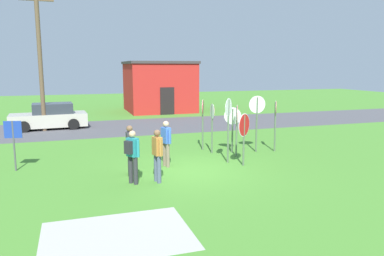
{
  "coord_description": "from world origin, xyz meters",
  "views": [
    {
      "loc": [
        -3.71,
        -11.99,
        3.61
      ],
      "look_at": [
        0.66,
        1.31,
        1.3
      ],
      "focal_mm": 34.5,
      "sensor_mm": 36.0,
      "label": 1
    }
  ],
  "objects": [
    {
      "name": "stop_sign_rear_right",
      "position": [
        2.26,
        0.05,
        1.33
      ],
      "size": [
        0.69,
        0.54,
        1.95
      ],
      "color": "#51664C",
      "rests_on": "ground"
    },
    {
      "name": "stop_sign_far_back",
      "position": [
        3.77,
        1.93,
        1.65
      ],
      "size": [
        0.74,
        0.08,
        2.42
      ],
      "color": "#51664C",
      "rests_on": "ground"
    },
    {
      "name": "stop_sign_leaning_left",
      "position": [
        1.87,
        2.27,
        1.41
      ],
      "size": [
        0.08,
        0.62,
        2.11
      ],
      "color": "#51664C",
      "rests_on": "ground"
    },
    {
      "name": "person_in_dark_shirt",
      "position": [
        -1.91,
        0.22,
        0.95
      ],
      "size": [
        0.22,
        0.57,
        1.69
      ],
      "color": "#2D2D33",
      "rests_on": "ground"
    },
    {
      "name": "utility_pole",
      "position": [
        -5.24,
        10.5,
        4.1
      ],
      "size": [
        1.8,
        0.24,
        7.84
      ],
      "color": "brown",
      "rests_on": "ground"
    },
    {
      "name": "stop_sign_rear_left",
      "position": [
        2.62,
        1.46,
        1.45
      ],
      "size": [
        0.33,
        0.73,
        2.12
      ],
      "color": "#51664C",
      "rests_on": "ground"
    },
    {
      "name": "street_asphalt",
      "position": [
        0.0,
        10.4,
        0.0
      ],
      "size": [
        60.0,
        6.4,
        0.01
      ],
      "primitive_type": "cube",
      "color": "#4C4C51",
      "rests_on": "ground"
    },
    {
      "name": "stop_sign_nearest",
      "position": [
        2.75,
        2.16,
        1.32
      ],
      "size": [
        0.62,
        0.4,
        1.94
      ],
      "color": "#51664C",
      "rests_on": "ground"
    },
    {
      "name": "stop_sign_center_cluster",
      "position": [
        1.87,
        0.62,
        1.67
      ],
      "size": [
        0.49,
        0.5,
        2.47
      ],
      "color": "#51664C",
      "rests_on": "ground"
    },
    {
      "name": "parked_car_on_street",
      "position": [
        -4.97,
        11.26,
        0.69
      ],
      "size": [
        4.41,
        2.23,
        1.51
      ],
      "color": "#B7B2A3",
      "rests_on": "ground"
    },
    {
      "name": "person_with_sunhat",
      "position": [
        -0.5,
        0.82,
        0.95
      ],
      "size": [
        0.32,
        0.55,
        1.69
      ],
      "color": "#7A6B56",
      "rests_on": "ground"
    },
    {
      "name": "stop_sign_tallest",
      "position": [
        1.72,
        3.03,
        1.5
      ],
      "size": [
        0.29,
        0.61,
        2.23
      ],
      "color": "#51664C",
      "rests_on": "ground"
    },
    {
      "name": "person_on_left",
      "position": [
        -2.0,
        -0.84,
        0.98
      ],
      "size": [
        0.46,
        0.49,
        1.69
      ],
      "color": "#2D2D33",
      "rests_on": "ground"
    },
    {
      "name": "stop_sign_leaning_right",
      "position": [
        4.58,
        1.76,
        1.46
      ],
      "size": [
        0.32,
        0.53,
        2.21
      ],
      "color": "#51664C",
      "rests_on": "ground"
    },
    {
      "name": "ground_plane",
      "position": [
        0.0,
        0.0,
        0.0
      ],
      "size": [
        80.0,
        80.0,
        0.0
      ],
      "primitive_type": "plane",
      "color": "#47842D"
    },
    {
      "name": "concrete_path",
      "position": [
        -2.91,
        -4.34,
        0.0
      ],
      "size": [
        3.2,
        2.4,
        0.01
      ],
      "primitive_type": "cube",
      "color": "#ADAAA3",
      "rests_on": "ground"
    },
    {
      "name": "info_panel_leftmost",
      "position": [
        -5.69,
        1.92,
        1.23
      ],
      "size": [
        0.59,
        0.15,
        1.78
      ],
      "color": "#4C4C51",
      "rests_on": "ground"
    },
    {
      "name": "person_near_signs",
      "position": [
        -1.22,
        -0.9,
        0.95
      ],
      "size": [
        0.29,
        0.56,
        1.69
      ],
      "color": "#4C5670",
      "rests_on": "ground"
    },
    {
      "name": "building_background",
      "position": [
        3.29,
        18.08,
        2.05
      ],
      "size": [
        5.41,
        5.51,
        4.08
      ],
      "color": "#B2231E",
      "rests_on": "ground"
    }
  ]
}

